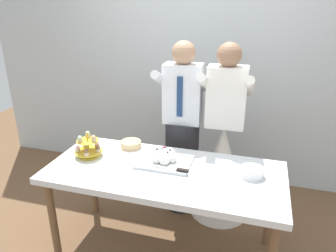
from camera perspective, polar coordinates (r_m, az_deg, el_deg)
ground_plane at (r=2.92m, az=-0.61°, el=-21.18°), size 8.00×8.00×0.00m
rear_wall at (r=3.55m, az=6.18°, el=12.97°), size 5.20×0.10×2.90m
dessert_table at (r=2.49m, az=-0.67°, el=-9.29°), size 1.80×0.80×0.78m
cupcake_stand at (r=2.70m, az=-14.01°, el=-3.72°), size 0.23×0.23×0.21m
main_cake_tray at (r=2.53m, az=-0.60°, el=-5.87°), size 0.44×0.31×0.12m
plate_stack at (r=2.44m, az=14.70°, el=-7.93°), size 0.18×0.18×0.07m
round_cake at (r=2.79m, az=-6.62°, el=-3.39°), size 0.24×0.24×0.07m
person_groom at (r=3.04m, az=2.53°, el=-2.29°), size 0.47×0.50×1.66m
person_bride at (r=3.06m, az=9.61°, el=-5.88°), size 0.56×0.56×1.66m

